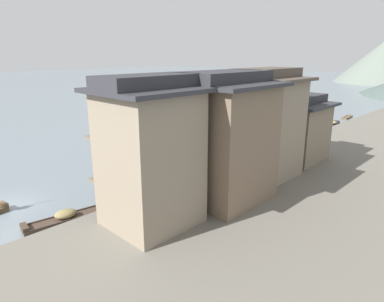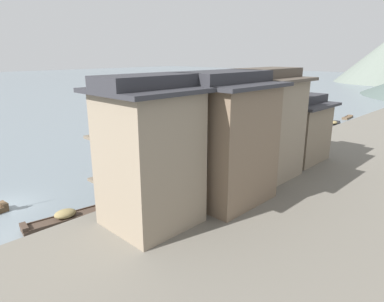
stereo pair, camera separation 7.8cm
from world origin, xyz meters
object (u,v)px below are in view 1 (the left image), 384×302
boat_moored_third (284,138)px  house_waterfront_tall (264,124)px  boat_midriver_drifting (257,147)px  boat_moored_far (231,158)px  house_waterfront_narrow (297,128)px  boat_midriver_upstream (66,218)px  house_waterfront_nearest (150,154)px  boat_moored_nearest (174,176)px  boat_moored_second (333,124)px  boat_upstream_distant (347,117)px  boat_crossing_west (202,129)px  house_waterfront_second (222,138)px

boat_moored_third → house_waterfront_tall: house_waterfront_tall is taller
boat_midriver_drifting → boat_moored_far: bearing=-85.4°
house_waterfront_narrow → house_waterfront_tall: bearing=-88.9°
house_waterfront_narrow → boat_moored_far: bearing=-155.0°
boat_midriver_upstream → house_waterfront_nearest: 7.49m
boat_moored_nearest → boat_moored_second: 32.08m
boat_midriver_upstream → boat_midriver_drifting: bearing=92.8°
boat_moored_third → boat_midriver_drifting: boat_moored_third is taller
boat_midriver_upstream → house_waterfront_tall: size_ratio=0.61×
boat_moored_third → boat_midriver_upstream: boat_midriver_upstream is taller
boat_midriver_drifting → boat_upstream_distant: (0.26, 26.45, -0.03)m
boat_midriver_drifting → house_waterfront_tall: 11.73m
house_waterfront_tall → boat_moored_second: bearing=100.4°
boat_moored_third → house_waterfront_nearest: (5.80, -26.06, 4.69)m
boat_midriver_drifting → house_waterfront_nearest: bearing=-73.4°
boat_moored_second → boat_moored_nearest: bearing=-91.3°
boat_moored_far → boat_upstream_distant: size_ratio=1.12×
house_waterfront_nearest → boat_moored_nearest: bearing=128.9°
boat_moored_nearest → house_waterfront_narrow: house_waterfront_narrow is taller
boat_moored_third → boat_crossing_west: boat_moored_third is taller
boat_moored_third → boat_midriver_upstream: 29.18m
boat_moored_second → boat_crossing_west: (-11.90, -16.25, -0.05)m
boat_midriver_drifting → house_waterfront_tall: house_waterfront_tall is taller
house_waterfront_nearest → house_waterfront_narrow: bearing=90.1°
boat_moored_second → house_waterfront_second: bearing=-80.6°
boat_moored_nearest → house_waterfront_nearest: house_waterfront_nearest is taller
boat_moored_third → boat_midriver_drifting: bearing=-93.0°
house_waterfront_nearest → house_waterfront_second: 5.87m
house_waterfront_nearest → house_waterfront_narrow: size_ratio=1.42×
boat_moored_nearest → boat_moored_third: size_ratio=1.12×
boat_crossing_west → boat_midriver_drifting: bearing=-12.4°
boat_midriver_upstream → boat_upstream_distant: boat_midriver_upstream is taller
boat_moored_third → boat_upstream_distant: (-0.04, 20.85, -0.14)m
boat_crossing_west → house_waterfront_second: size_ratio=0.57×
boat_moored_second → house_waterfront_narrow: (4.92, -21.31, 3.39)m
boat_moored_third → boat_crossing_west: (-11.04, -3.24, -0.05)m
house_waterfront_tall → boat_upstream_distant: bearing=99.6°
boat_crossing_west → house_waterfront_second: 24.75m
boat_moored_nearest → boat_moored_second: bearing=88.7°
boat_moored_third → boat_crossing_west: bearing=-163.6°
boat_moored_nearest → boat_midriver_upstream: bearing=-86.0°
boat_crossing_west → house_waterfront_nearest: size_ratio=0.57×
boat_midriver_upstream → boat_upstream_distant: 50.03m
boat_crossing_west → boat_moored_nearest: bearing=-54.7°
house_waterfront_tall → house_waterfront_narrow: size_ratio=1.42×
boat_moored_nearest → house_waterfront_second: house_waterfront_second is taller
boat_midriver_drifting → house_waterfront_second: size_ratio=0.64×
boat_midriver_upstream → house_waterfront_nearest: (4.95, 3.11, 4.68)m
boat_moored_third → boat_upstream_distant: boat_moored_third is taller
boat_crossing_west → house_waterfront_narrow: 17.90m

